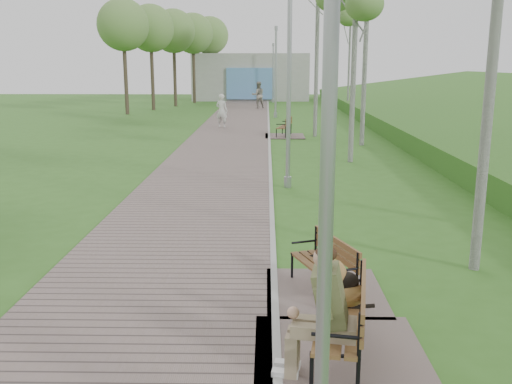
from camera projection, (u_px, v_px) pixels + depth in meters
walkway at (224, 147)px, 22.11m from camera, size 3.50×67.00×0.04m
kerb at (269, 147)px, 22.07m from camera, size 0.10×67.00×0.05m
building_north at (251, 77)px, 50.40m from camera, size 10.00×5.20×4.00m
bench_main at (334, 324)px, 6.11m from camera, size 1.91×2.12×1.66m
bench_second at (322, 282)px, 8.06m from camera, size 1.64×1.82×1.01m
bench_third at (284, 132)px, 25.33m from camera, size 1.73×1.92×1.06m
lamp_post_near at (326, 236)px, 3.85m from camera, size 0.17×0.17×4.42m
lamp_post_second at (289, 97)px, 14.50m from camera, size 0.19×0.19×5.04m
lamp_post_third at (276, 76)px, 33.65m from camera, size 0.20×0.20×5.30m
lamp_post_far at (273, 75)px, 46.73m from camera, size 0.18×0.18×4.76m
pedestrian_near at (222, 111)px, 28.68m from camera, size 0.73×0.61×1.70m
pedestrian_far at (258, 95)px, 40.64m from camera, size 1.09×0.95×1.91m
birch_far_c at (351, 7)px, 36.32m from camera, size 2.27×2.27×8.52m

